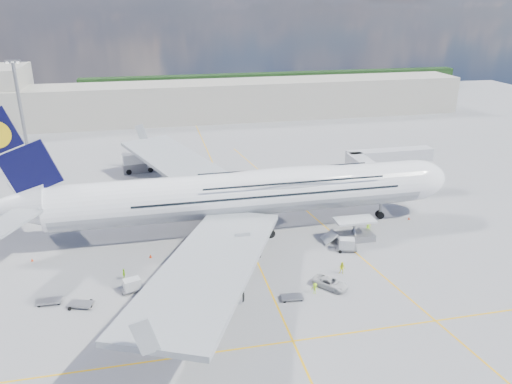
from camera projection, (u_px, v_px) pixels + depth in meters
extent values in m
plane|color=gray|center=(256.00, 259.00, 75.76)|extent=(300.00, 300.00, 0.00)
cube|color=#EDAC0C|center=(256.00, 259.00, 75.75)|extent=(0.25, 220.00, 0.01)
cube|color=#EDAC0C|center=(293.00, 341.00, 57.54)|extent=(120.00, 0.25, 0.01)
cube|color=#EDAC0C|center=(321.00, 223.00, 87.65)|extent=(14.16, 99.06, 0.01)
cylinder|color=white|center=(243.00, 194.00, 82.40)|extent=(62.00, 7.20, 7.20)
cylinder|color=#9EA0A5|center=(243.00, 195.00, 82.45)|extent=(60.76, 7.13, 7.13)
ellipsoid|color=white|center=(290.00, 179.00, 83.28)|extent=(36.00, 6.84, 3.76)
ellipsoid|color=white|center=(414.00, 180.00, 88.59)|extent=(11.52, 7.20, 7.20)
ellipsoid|color=black|center=(431.00, 176.00, 89.02)|extent=(3.84, 4.16, 1.44)
cone|color=white|center=(12.00, 207.00, 75.02)|extent=(10.00, 6.84, 6.84)
cube|color=black|center=(16.00, 150.00, 72.24)|extent=(11.02, 0.46, 14.61)
cube|color=#999EA3|center=(185.00, 167.00, 99.45)|extent=(25.49, 39.15, 3.35)
cube|color=#999EA3|center=(211.00, 264.00, 63.03)|extent=(25.49, 39.15, 3.35)
cylinder|color=#B7BABF|center=(215.00, 189.00, 94.48)|extent=(5.20, 3.50, 3.50)
cylinder|color=#B7BABF|center=(186.00, 173.00, 103.15)|extent=(5.20, 3.50, 3.50)
cylinder|color=#B7BABF|center=(239.00, 250.00, 71.72)|extent=(5.20, 3.50, 3.50)
cylinder|color=#B7BABF|center=(219.00, 292.00, 61.26)|extent=(5.20, 3.50, 3.50)
cylinder|color=gray|center=(380.00, 207.00, 89.05)|extent=(0.44, 0.44, 3.80)
cylinder|color=black|center=(380.00, 215.00, 89.61)|extent=(1.30, 0.90, 1.30)
cylinder|color=gray|center=(243.00, 219.00, 84.06)|extent=(0.56, 0.56, 3.80)
cylinder|color=black|center=(240.00, 219.00, 87.50)|extent=(1.50, 0.90, 1.50)
cube|color=#B7B7BC|center=(363.00, 166.00, 95.11)|extent=(3.00, 10.00, 2.60)
cube|color=#B7B7BC|center=(390.00, 156.00, 101.26)|extent=(18.00, 3.00, 2.60)
cylinder|color=gray|center=(365.00, 178.00, 99.53)|extent=(0.80, 0.80, 7.10)
cylinder|color=black|center=(363.00, 192.00, 100.65)|extent=(0.90, 0.80, 0.90)
cylinder|color=gray|center=(423.00, 170.00, 104.14)|extent=(1.00, 1.00, 7.10)
cube|color=gray|center=(421.00, 184.00, 105.28)|extent=(2.00, 2.00, 0.80)
cylinder|color=#B7B7BC|center=(371.00, 172.00, 91.65)|extent=(3.60, 3.60, 2.80)
cube|color=silver|center=(355.00, 220.00, 80.52)|extent=(6.50, 3.20, 0.35)
cube|color=gray|center=(353.00, 237.00, 81.59)|extent=(6.50, 3.20, 1.10)
cube|color=gray|center=(354.00, 228.00, 81.05)|extent=(0.22, 1.99, 3.00)
cylinder|color=black|center=(341.00, 242.00, 80.05)|extent=(0.70, 0.30, 0.70)
cube|color=silver|center=(329.00, 237.00, 80.59)|extent=(2.16, 2.60, 1.60)
cylinder|color=gray|center=(23.00, 124.00, 104.22)|extent=(0.70, 0.70, 25.00)
cube|color=gray|center=(13.00, 61.00, 99.62)|extent=(3.00, 0.40, 0.60)
cube|color=#B2AD9E|center=(193.00, 102.00, 160.08)|extent=(180.00, 16.00, 12.00)
cube|color=#193814|center=(278.00, 82.00, 209.76)|extent=(160.00, 6.00, 8.00)
cube|color=gray|center=(80.00, 304.00, 63.91)|extent=(3.54, 2.62, 0.19)
cylinder|color=black|center=(70.00, 309.00, 63.13)|extent=(0.46, 0.19, 0.46)
cylinder|color=black|center=(91.00, 301.00, 64.79)|extent=(0.46, 0.19, 0.46)
cube|color=gray|center=(133.00, 289.00, 67.21)|extent=(3.25, 2.30, 0.18)
cylinder|color=black|center=(124.00, 293.00, 66.49)|extent=(0.43, 0.18, 0.43)
cylinder|color=black|center=(142.00, 287.00, 68.02)|extent=(0.43, 0.18, 0.43)
cube|color=silver|center=(132.00, 284.00, 66.93)|extent=(2.47, 1.99, 1.47)
cube|color=gray|center=(186.00, 291.00, 66.64)|extent=(3.60, 2.63, 0.19)
cylinder|color=black|center=(176.00, 296.00, 65.85)|extent=(0.47, 0.19, 0.47)
cylinder|color=black|center=(195.00, 289.00, 67.54)|extent=(0.47, 0.19, 0.47)
cube|color=silver|center=(185.00, 286.00, 66.33)|extent=(2.75, 2.26, 1.61)
cube|color=gray|center=(49.00, 301.00, 64.58)|extent=(3.06, 1.64, 0.18)
cylinder|color=black|center=(39.00, 306.00, 63.82)|extent=(0.45, 0.18, 0.45)
cylinder|color=black|center=(60.00, 298.00, 65.42)|extent=(0.45, 0.18, 0.45)
cube|color=gray|center=(346.00, 248.00, 78.11)|extent=(3.56, 2.62, 0.19)
cylinder|color=black|center=(340.00, 252.00, 77.32)|extent=(0.47, 0.19, 0.47)
cylinder|color=black|center=(352.00, 247.00, 79.00)|extent=(0.47, 0.19, 0.47)
cube|color=silver|center=(347.00, 244.00, 77.80)|extent=(2.72, 2.25, 1.59)
cube|color=gray|center=(292.00, 297.00, 65.47)|extent=(3.02, 1.77, 0.17)
cylinder|color=black|center=(285.00, 301.00, 64.76)|extent=(0.43, 0.17, 0.43)
cylinder|color=black|center=(299.00, 294.00, 66.28)|extent=(0.43, 0.17, 0.43)
cube|color=silver|center=(232.00, 287.00, 66.95)|extent=(3.31, 1.75, 1.48)
cube|color=black|center=(232.00, 281.00, 66.62)|extent=(1.25, 1.46, 0.57)
cylinder|color=black|center=(225.00, 293.00, 66.31)|extent=(0.73, 0.28, 0.73)
cylinder|color=black|center=(240.00, 286.00, 67.90)|extent=(0.73, 0.28, 0.73)
cube|color=gray|center=(207.00, 180.00, 105.28)|extent=(7.60, 5.46, 2.20)
cube|color=silver|center=(203.00, 171.00, 104.36)|extent=(5.96, 4.75, 2.42)
cube|color=silver|center=(219.00, 175.00, 105.47)|extent=(2.88, 3.14, 1.76)
cube|color=black|center=(223.00, 174.00, 105.54)|extent=(1.09, 2.06, 0.99)
cylinder|color=black|center=(219.00, 184.00, 104.79)|extent=(1.21, 0.39, 1.21)
cylinder|color=black|center=(195.00, 181.00, 106.13)|extent=(1.21, 0.39, 1.21)
cube|color=red|center=(203.00, 175.00, 104.64)|extent=(6.03, 4.83, 0.55)
cube|color=gray|center=(139.00, 167.00, 113.48)|extent=(7.43, 3.62, 2.19)
cube|color=silver|center=(135.00, 159.00, 112.58)|extent=(5.60, 3.46, 2.41)
cube|color=silver|center=(151.00, 162.00, 113.67)|extent=(2.31, 2.78, 1.75)
cube|color=black|center=(154.00, 161.00, 113.75)|extent=(0.48, 2.19, 0.99)
cylinder|color=black|center=(150.00, 170.00, 113.00)|extent=(1.21, 0.38, 1.21)
cylinder|color=black|center=(128.00, 168.00, 114.33)|extent=(1.21, 0.38, 1.21)
imported|color=silver|center=(330.00, 283.00, 68.02)|extent=(4.93, 5.21, 1.37)
imported|color=#8EE017|center=(368.00, 229.00, 83.43)|extent=(0.70, 0.51, 1.79)
imported|color=#D5E317|center=(342.00, 268.00, 71.27)|extent=(1.14, 1.09, 1.86)
imported|color=#94DF17|center=(124.00, 274.00, 69.95)|extent=(0.55, 1.01, 1.63)
imported|color=#D0FC1A|center=(368.00, 225.00, 84.82)|extent=(1.11, 1.08, 1.92)
imported|color=#A0E317|center=(315.00, 288.00, 66.54)|extent=(1.11, 0.76, 1.58)
cone|color=red|center=(409.00, 218.00, 89.17)|extent=(0.40, 0.40, 0.50)
cube|color=red|center=(409.00, 219.00, 89.25)|extent=(0.34, 0.34, 0.03)
cone|color=red|center=(208.00, 196.00, 98.98)|extent=(0.45, 0.45, 0.58)
cube|color=red|center=(209.00, 197.00, 99.08)|extent=(0.39, 0.39, 0.03)
cone|color=red|center=(158.00, 189.00, 103.11)|extent=(0.38, 0.38, 0.48)
cube|color=red|center=(158.00, 190.00, 103.19)|extent=(0.33, 0.33, 0.03)
cone|color=red|center=(150.00, 256.00, 76.03)|extent=(0.44, 0.44, 0.56)
cube|color=red|center=(151.00, 257.00, 76.13)|extent=(0.38, 0.38, 0.03)
cone|color=red|center=(140.00, 312.00, 62.44)|extent=(0.41, 0.41, 0.53)
cube|color=red|center=(140.00, 314.00, 62.53)|extent=(0.36, 0.36, 0.03)
cone|color=red|center=(32.00, 260.00, 74.99)|extent=(0.39, 0.39, 0.49)
cube|color=red|center=(32.00, 261.00, 75.08)|extent=(0.33, 0.33, 0.03)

